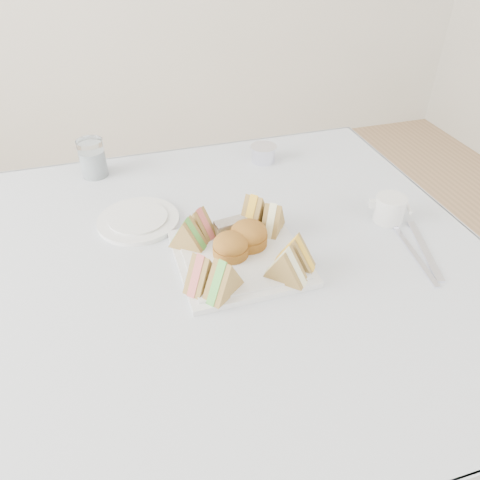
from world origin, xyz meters
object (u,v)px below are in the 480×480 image
object	(u,v)px
table	(238,372)
water_glass	(92,158)
creamer_jug	(390,209)
serving_plate	(240,258)

from	to	relation	value
table	water_glass	size ratio (longest dim) A/B	9.29
creamer_jug	water_glass	bearing A→B (deg)	168.11
table	serving_plate	size ratio (longest dim) A/B	3.62
serving_plate	water_glass	distance (m)	0.51
serving_plate	creamer_jug	xyz separation A→B (m)	(0.36, 0.04, 0.02)
table	creamer_jug	xyz separation A→B (m)	(0.36, 0.03, 0.41)
table	creamer_jug	bearing A→B (deg)	4.19
serving_plate	creamer_jug	bearing A→B (deg)	5.51
water_glass	creamer_jug	size ratio (longest dim) A/B	1.44
serving_plate	water_glass	world-z (taller)	water_glass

